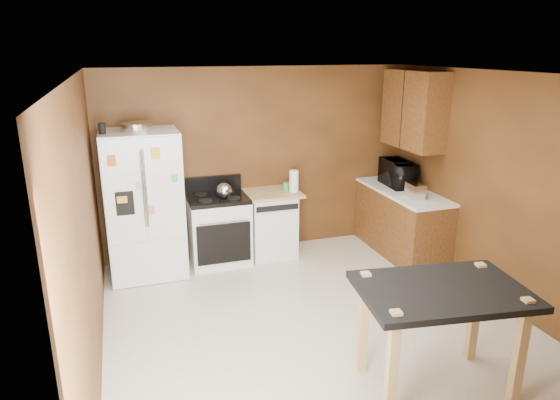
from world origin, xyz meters
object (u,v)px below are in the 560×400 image
green_canister (286,186)px  island (441,303)px  refrigerator (144,204)px  gas_range (218,229)px  microwave (398,174)px  toaster (415,191)px  kettle (224,191)px  pen_cup (102,129)px  paper_towel (294,181)px  dishwasher (271,223)px  roasting_pan (137,127)px

green_canister → island: bearing=-85.8°
refrigerator → gas_range: (0.91, 0.06, -0.44)m
refrigerator → green_canister: bearing=3.8°
green_canister → microwave: (1.51, -0.31, 0.12)m
toaster → island: bearing=-114.6°
microwave → refrigerator: bearing=90.3°
kettle → island: kettle is taller
pen_cup → refrigerator: size_ratio=0.07×
green_canister → paper_towel: bearing=-61.2°
paper_towel → dishwasher: bearing=165.3°
roasting_pan → microwave: roasting_pan is taller
gas_range → island: size_ratio=0.78×
pen_cup → toaster: (3.68, -0.67, -0.87)m
paper_towel → dishwasher: paper_towel is taller
green_canister → kettle: bearing=-169.8°
green_canister → microwave: microwave is taller
green_canister → gas_range: bearing=-176.3°
gas_range → toaster: bearing=-19.5°
kettle → gas_range: (-0.07, 0.10, -0.54)m
green_canister → toaster: toaster is taller
roasting_pan → toaster: roasting_pan is taller
pen_cup → toaster: 3.84m
roasting_pan → paper_towel: 2.11m
microwave → kettle: bearing=90.0°
pen_cup → paper_towel: pen_cup is taller
gas_range → paper_towel: bearing=-3.1°
gas_range → kettle: bearing=-53.7°
paper_towel → island: bearing=-86.9°
pen_cup → dishwasher: 2.47m
kettle → microwave: size_ratio=0.34×
dishwasher → island: bearing=-81.5°
kettle → microwave: microwave is taller
refrigerator → dishwasher: 1.69m
refrigerator → dishwasher: refrigerator is taller
microwave → refrigerator: size_ratio=0.32×
green_canister → roasting_pan: bearing=-176.8°
kettle → dishwasher: bearing=10.7°
roasting_pan → dishwasher: bearing=2.4°
kettle → refrigerator: size_ratio=0.11×
gas_range → island: 3.32m
paper_towel → island: size_ratio=0.20×
toaster → dishwasher: toaster is taller
gas_range → dishwasher: (0.72, 0.02, -0.01)m
roasting_pan → pen_cup: size_ratio=3.02×
toaster → gas_range: (-2.37, 0.84, -0.53)m
paper_towel → toaster: bearing=-30.1°
paper_towel → refrigerator: 1.94m
pen_cup → microwave: 3.86m
paper_towel → microwave: microwave is taller
microwave → island: 3.13m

